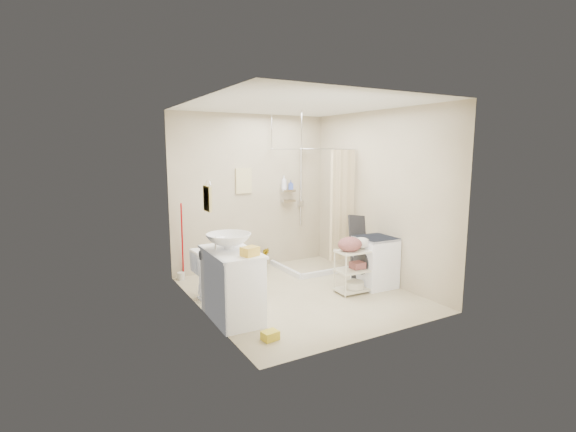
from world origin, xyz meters
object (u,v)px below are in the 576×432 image
vanity (232,285)px  laundry_rack (355,267)px  toilet (218,272)px  washing_machine (375,262)px

vanity → laundry_rack: bearing=2.1°
toilet → laundry_rack: bearing=-116.6°
toilet → laundry_rack: size_ratio=0.92×
washing_machine → laundry_rack: bearing=-169.0°
toilet → washing_machine: (2.18, -0.74, 0.03)m
laundry_rack → vanity: bearing=-177.3°
vanity → washing_machine: 2.30m
laundry_rack → toilet: bearing=157.2°
vanity → laundry_rack: 1.87m
vanity → washing_machine: size_ratio=1.28×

